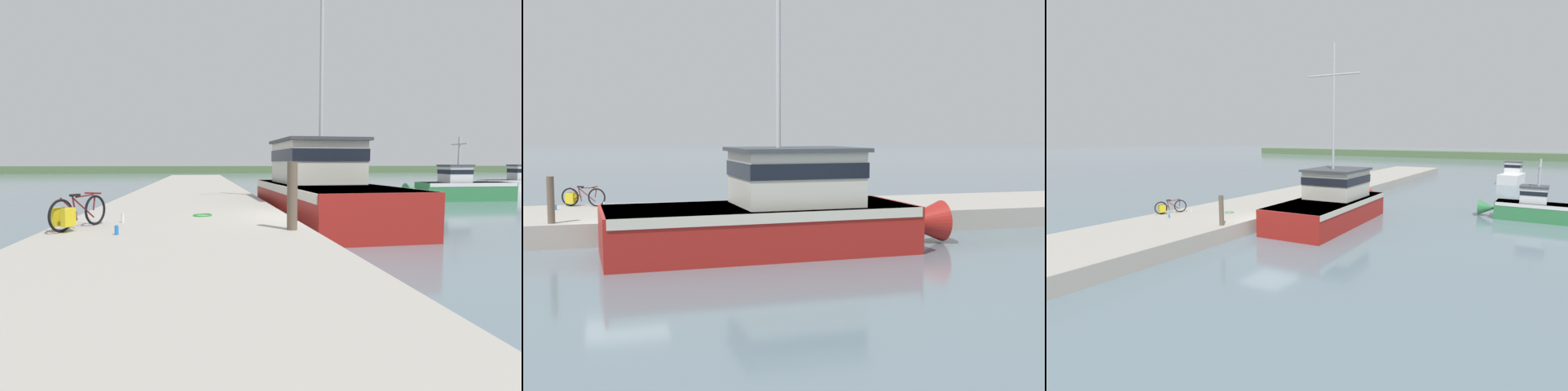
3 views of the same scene
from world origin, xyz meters
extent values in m
plane|color=slate|center=(0.00, 0.00, 0.00)|extent=(320.00, 320.00, 0.00)
cube|color=#A39E93|center=(-3.67, 0.00, 0.38)|extent=(5.83, 80.00, 0.76)
cube|color=maroon|center=(1.46, 3.88, 0.72)|extent=(3.90, 9.35, 1.43)
cone|color=maroon|center=(1.29, 9.33, 0.72)|extent=(1.41, 1.71, 1.36)
cube|color=beige|center=(1.46, 3.88, 1.29)|extent=(3.96, 9.17, 0.29)
cube|color=beige|center=(1.43, 5.04, 2.24)|extent=(2.99, 3.62, 1.62)
cube|color=black|center=(1.43, 5.04, 2.53)|extent=(3.05, 3.70, 0.45)
cube|color=#3D4247|center=(1.43, 5.04, 3.12)|extent=(3.23, 3.91, 0.12)
cylinder|color=#B2B2B7|center=(1.44, 4.51, 6.78)|extent=(0.14, 0.14, 7.22)
cylinder|color=#B2B2B7|center=(1.44, 4.51, 8.59)|extent=(3.25, 0.20, 0.10)
cube|color=#337F47|center=(12.41, 11.19, 0.55)|extent=(5.59, 1.73, 1.09)
cone|color=#337F47|center=(9.13, 11.24, 0.55)|extent=(1.02, 1.05, 1.04)
cube|color=white|center=(12.41, 11.19, 0.98)|extent=(5.48, 1.76, 0.22)
cube|color=white|center=(11.72, 11.20, 1.56)|extent=(1.44, 1.34, 0.93)
cube|color=black|center=(11.72, 11.20, 1.72)|extent=(1.47, 1.37, 0.26)
cube|color=#3D4247|center=(11.72, 11.20, 2.08)|extent=(1.56, 1.45, 0.12)
cylinder|color=#B2B2B7|center=(11.93, 11.20, 2.95)|extent=(0.14, 0.14, 1.62)
cylinder|color=#B2B2B7|center=(11.93, 11.20, 3.36)|extent=(0.12, 1.48, 0.10)
cube|color=silver|center=(8.85, 32.55, 0.50)|extent=(2.44, 5.00, 1.01)
cone|color=silver|center=(9.14, 35.38, 0.50)|extent=(1.04, 0.96, 0.96)
cube|color=white|center=(8.85, 32.55, 0.91)|extent=(2.47, 4.91, 0.20)
cube|color=white|center=(8.91, 33.15, 1.61)|extent=(1.69, 1.41, 1.21)
cube|color=black|center=(8.91, 33.15, 1.82)|extent=(1.72, 1.44, 0.34)
cube|color=#3D4247|center=(8.91, 33.15, 2.28)|extent=(1.82, 1.53, 0.12)
torus|color=black|center=(-6.13, -1.82, 1.12)|extent=(0.34, 0.67, 0.71)
torus|color=black|center=(-5.68, -0.83, 1.12)|extent=(0.34, 0.67, 0.71)
cylinder|color=maroon|center=(-6.06, -1.66, 1.04)|extent=(0.19, 0.35, 0.19)
cylinder|color=maroon|center=(-5.96, -1.45, 1.23)|extent=(0.09, 0.15, 0.54)
cylinder|color=maroon|center=(-6.03, -1.61, 1.31)|extent=(0.23, 0.46, 0.40)
cylinder|color=maroon|center=(-5.85, -1.19, 1.22)|extent=(0.32, 0.65, 0.54)
cylinder|color=maroon|center=(-5.82, -1.14, 1.49)|extent=(0.26, 0.53, 0.05)
cylinder|color=maroon|center=(-5.69, -0.86, 1.30)|extent=(0.07, 0.11, 0.36)
cylinder|color=maroon|center=(-5.71, -0.88, 1.53)|extent=(0.42, 0.22, 0.04)
cube|color=black|center=(-5.95, -1.43, 1.52)|extent=(0.19, 0.26, 0.05)
cube|color=gold|center=(-6.24, -1.72, 1.08)|extent=(0.24, 0.34, 0.39)
cube|color=gold|center=(-5.98, -1.83, 1.08)|extent=(0.24, 0.34, 0.39)
cylinder|color=brown|center=(-1.22, -2.21, 1.51)|extent=(0.23, 0.23, 1.49)
torus|color=green|center=(-3.16, 0.51, 0.78)|extent=(0.53, 0.53, 0.04)
cylinder|color=silver|center=(-5.11, -0.56, 0.88)|extent=(0.07, 0.07, 0.23)
cylinder|color=blue|center=(-4.92, -2.30, 0.86)|extent=(0.08, 0.08, 0.19)
camera|label=1|loc=(-3.22, -10.87, 2.23)|focal=28.00mm
camera|label=2|loc=(20.46, -0.74, 3.67)|focal=45.00mm
camera|label=3|loc=(12.49, -16.82, 5.15)|focal=28.00mm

